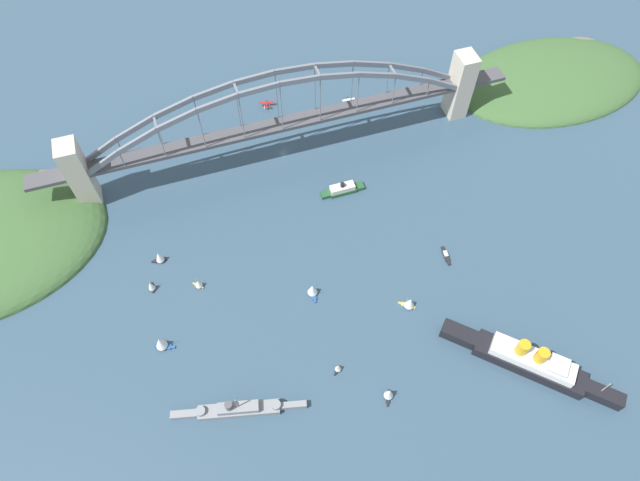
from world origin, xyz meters
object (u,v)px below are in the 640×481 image
small_boat_5 (446,255)px  harbor_arch_bridge (281,123)px  small_boat_6 (410,303)px  small_boat_0 (389,393)px  naval_cruiser (238,409)px  small_boat_4 (198,283)px  harbor_ferry_steamer (343,189)px  seaplane_taxiing_near_bridge (349,102)px  small_boat_8 (161,343)px  seaplane_second_in_formation (267,104)px  small_boat_3 (312,289)px  ocean_liner (529,361)px  small_boat_1 (159,257)px  small_boat_7 (338,368)px  small_boat_2 (151,286)px

small_boat_5 → harbor_arch_bridge: bearing=-57.5°
small_boat_6 → small_boat_5: bearing=-145.0°
small_boat_5 → small_boat_0: bearing=46.6°
naval_cruiser → small_boat_4: (4.59, -74.98, 0.51)m
harbor_ferry_steamer → small_boat_6: size_ratio=3.02×
harbor_arch_bridge → seaplane_taxiing_near_bridge: harbor_arch_bridge is taller
naval_cruiser → small_boat_8: size_ratio=6.07×
seaplane_second_in_formation → naval_cruiser: bearing=71.2°
harbor_ferry_steamer → small_boat_3: (39.87, 63.05, 2.13)m
naval_cruiser → small_boat_3: bearing=-137.0°
harbor_ferry_steamer → small_boat_0: bearing=80.6°
small_boat_0 → small_boat_8: small_boat_8 is taller
small_boat_4 → small_boat_0: bearing=130.5°
ocean_liner → small_boat_3: size_ratio=7.08×
seaplane_taxiing_near_bridge → small_boat_4: (129.63, 112.71, 1.70)m
ocean_liner → small_boat_1: size_ratio=7.57×
small_boat_5 → seaplane_second_in_formation: bearing=-66.4°
small_boat_6 → small_boat_4: bearing=-24.1°
naval_cruiser → small_boat_6: 106.16m
harbor_arch_bridge → seaplane_taxiing_near_bridge: bearing=-151.9°
small_boat_0 → seaplane_second_in_formation: bearing=-89.0°
seaplane_taxiing_near_bridge → small_boat_0: small_boat_0 is taller
seaplane_taxiing_near_bridge → small_boat_3: small_boat_3 is taller
harbor_ferry_steamer → small_boat_6: 87.46m
small_boat_4 → small_boat_8: 38.97m
small_boat_1 → small_boat_8: 53.69m
ocean_liner → small_boat_6: (44.23, -50.32, -1.60)m
small_boat_1 → small_boat_3: (-77.27, 47.57, 0.19)m
ocean_liner → small_boat_8: 189.77m
seaplane_taxiing_near_bridge → small_boat_6: bearing=82.1°
seaplane_second_in_formation → small_boat_6: 179.11m
harbor_ferry_steamer → small_boat_8: size_ratio=2.59×
seaplane_taxiing_near_bridge → small_boat_6: small_boat_6 is taller
ocean_liner → small_boat_0: 74.13m
naval_cruiser → small_boat_5: size_ratio=5.09×
naval_cruiser → harbor_ferry_steamer: (-94.57, -114.11, -0.59)m
seaplane_second_in_formation → small_boat_6: size_ratio=1.14×
seaplane_second_in_formation → small_boat_6: small_boat_6 is taller
small_boat_1 → small_boat_3: small_boat_3 is taller
seaplane_taxiing_near_bridge → small_boat_6: 162.22m
naval_cruiser → small_boat_4: naval_cruiser is taller
harbor_ferry_steamer → seaplane_taxiing_near_bridge: 79.64m
harbor_ferry_steamer → small_boat_7: bearing=69.5°
small_boat_3 → small_boat_6: size_ratio=1.10×
harbor_ferry_steamer → small_boat_4: harbor_ferry_steamer is taller
small_boat_2 → small_boat_5: size_ratio=0.65×
small_boat_3 → small_boat_8: 84.89m
naval_cruiser → harbor_arch_bridge: bearing=-113.4°
naval_cruiser → small_boat_7: (-53.68, -4.74, -0.02)m
naval_cruiser → seaplane_taxiing_near_bridge: bearing=-123.7°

